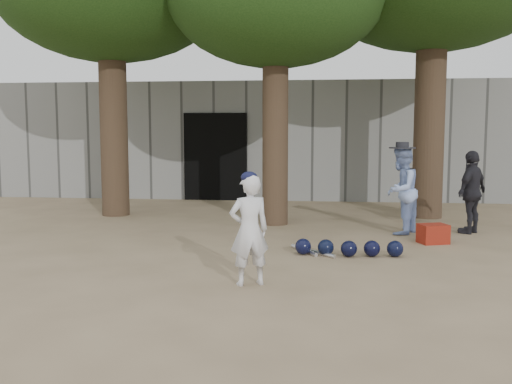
# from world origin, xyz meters

# --- Properties ---
(ground) EXTENTS (70.00, 70.00, 0.00)m
(ground) POSITION_xyz_m (0.00, 0.00, 0.00)
(ground) COLOR #937C5E
(ground) RESTS_ON ground
(boy_player) EXTENTS (0.54, 0.46, 1.26)m
(boy_player) POSITION_xyz_m (0.65, -0.09, 0.63)
(boy_player) COLOR silver
(boy_player) RESTS_ON ground
(spectator_blue) EXTENTS (0.84, 0.91, 1.50)m
(spectator_blue) POSITION_xyz_m (2.81, 3.41, 0.75)
(spectator_blue) COLOR #8FA7DD
(spectator_blue) RESTS_ON ground
(spectator_dark) EXTENTS (0.81, 0.86, 1.42)m
(spectator_dark) POSITION_xyz_m (4.02, 3.62, 0.71)
(spectator_dark) COLOR #232227
(spectator_dark) RESTS_ON ground
(red_bag) EXTENTS (0.50, 0.44, 0.30)m
(red_bag) POSITION_xyz_m (3.20, 2.63, 0.15)
(red_bag) COLOR maroon
(red_bag) RESTS_ON ground
(back_building) EXTENTS (16.00, 5.24, 3.00)m
(back_building) POSITION_xyz_m (-0.00, 10.33, 1.50)
(back_building) COLOR gray
(back_building) RESTS_ON ground
(helmet_row) EXTENTS (1.51, 0.31, 0.23)m
(helmet_row) POSITION_xyz_m (1.85, 1.55, 0.12)
(helmet_row) COLOR black
(helmet_row) RESTS_ON ground
(bat_pile) EXTENTS (0.66, 0.72, 0.06)m
(bat_pile) POSITION_xyz_m (1.31, 1.69, 0.03)
(bat_pile) COLOR silver
(bat_pile) RESTS_ON ground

